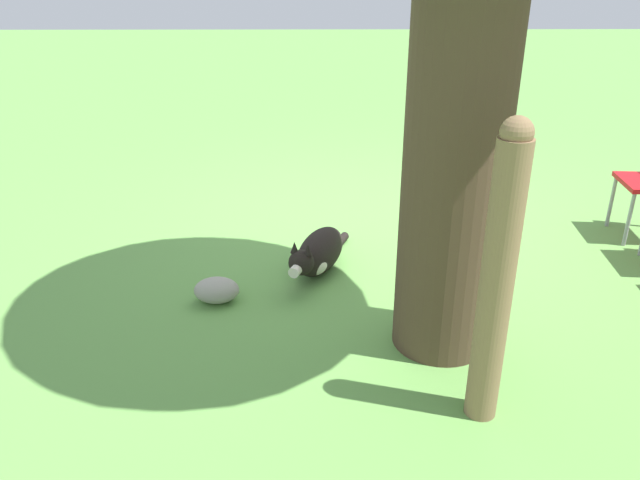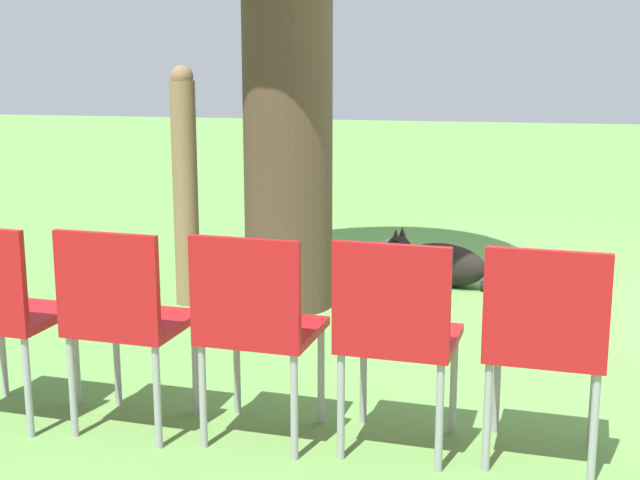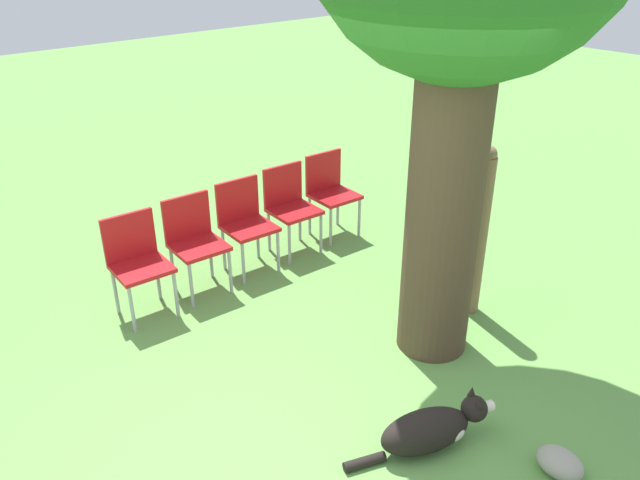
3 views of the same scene
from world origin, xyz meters
The scene contains 8 objects.
ground_plane centered at (0.00, 0.00, 0.00)m, with size 30.00×30.00×0.00m, color #609947.
dog centered at (0.57, 0.70, 0.15)m, with size 0.47×0.98×0.36m.
fence_post centered at (-0.22, 2.19, 0.74)m, with size 0.15×0.15×1.47m.
red_chair_0 centered at (-2.07, 0.11, 0.51)m, with size 0.46×0.47×0.87m.
red_chair_1 centered at (-2.08, 0.66, 0.51)m, with size 0.46×0.47×0.87m.
red_chair_2 centered at (-2.10, 1.21, 0.51)m, with size 0.46×0.47×0.87m.
red_chair_3 centered at (-2.11, 1.76, 0.51)m, with size 0.46×0.47×0.87m.
garden_rock centered at (1.22, 1.10, 0.08)m, with size 0.29×0.22×0.16m.
Camera 2 is at (-5.32, 0.28, 1.55)m, focal length 50.00 mm.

